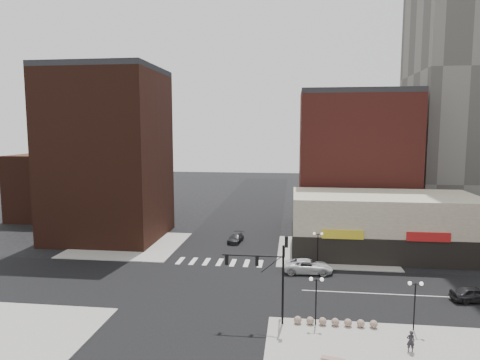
{
  "coord_description": "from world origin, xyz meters",
  "views": [
    {
      "loc": [
        8.96,
        -43.19,
        16.66
      ],
      "look_at": [
        3.02,
        3.86,
        11.0
      ],
      "focal_mm": 32.0,
      "sensor_mm": 36.0,
      "label": 1
    }
  ],
  "objects_px": {
    "street_lamp_se_b": "(415,293)",
    "street_lamp_se_a": "(316,289)",
    "street_lamp_ne": "(318,240)",
    "dark_sedan_north": "(236,238)",
    "dark_sedan_east": "(475,294)",
    "white_suv": "(308,266)",
    "traffic_signal": "(272,267)",
    "pedestrian": "(411,341)"
  },
  "relations": [
    {
      "from": "street_lamp_ne",
      "to": "dark_sedan_east",
      "type": "relative_size",
      "value": 0.94
    },
    {
      "from": "traffic_signal",
      "to": "pedestrian",
      "type": "relative_size",
      "value": 4.78
    },
    {
      "from": "traffic_signal",
      "to": "street_lamp_se_b",
      "type": "height_order",
      "value": "traffic_signal"
    },
    {
      "from": "traffic_signal",
      "to": "street_lamp_se_b",
      "type": "relative_size",
      "value": 1.87
    },
    {
      "from": "white_suv",
      "to": "pedestrian",
      "type": "distance_m",
      "value": 18.57
    },
    {
      "from": "dark_sedan_east",
      "to": "dark_sedan_north",
      "type": "relative_size",
      "value": 1.03
    },
    {
      "from": "street_lamp_se_a",
      "to": "dark_sedan_east",
      "type": "relative_size",
      "value": 0.94
    },
    {
      "from": "street_lamp_se_b",
      "to": "street_lamp_se_a",
      "type": "bearing_deg",
      "value": 180.0
    },
    {
      "from": "dark_sedan_north",
      "to": "street_lamp_se_a",
      "type": "bearing_deg",
      "value": -60.84
    },
    {
      "from": "white_suv",
      "to": "dark_sedan_east",
      "type": "distance_m",
      "value": 17.03
    },
    {
      "from": "street_lamp_se_b",
      "to": "white_suv",
      "type": "distance_m",
      "value": 16.06
    },
    {
      "from": "street_lamp_se_b",
      "to": "street_lamp_ne",
      "type": "height_order",
      "value": "same"
    },
    {
      "from": "street_lamp_ne",
      "to": "white_suv",
      "type": "relative_size",
      "value": 0.73
    },
    {
      "from": "traffic_signal",
      "to": "white_suv",
      "type": "distance_m",
      "value": 14.49
    },
    {
      "from": "street_lamp_se_a",
      "to": "street_lamp_ne",
      "type": "height_order",
      "value": "same"
    },
    {
      "from": "street_lamp_ne",
      "to": "dark_sedan_north",
      "type": "distance_m",
      "value": 15.42
    },
    {
      "from": "white_suv",
      "to": "street_lamp_ne",
      "type": "bearing_deg",
      "value": -28.85
    },
    {
      "from": "dark_sedan_east",
      "to": "pedestrian",
      "type": "xyz_separation_m",
      "value": [
        -8.73,
        -10.73,
        0.18
      ]
    },
    {
      "from": "dark_sedan_north",
      "to": "street_lamp_se_b",
      "type": "bearing_deg",
      "value": -47.37
    },
    {
      "from": "traffic_signal",
      "to": "street_lamp_se_a",
      "type": "height_order",
      "value": "traffic_signal"
    },
    {
      "from": "street_lamp_se_b",
      "to": "pedestrian",
      "type": "xyz_separation_m",
      "value": [
        -1.18,
        -3.61,
        -2.36
      ]
    },
    {
      "from": "street_lamp_se_b",
      "to": "dark_sedan_north",
      "type": "height_order",
      "value": "street_lamp_se_b"
    },
    {
      "from": "street_lamp_ne",
      "to": "traffic_signal",
      "type": "bearing_deg",
      "value": -106.75
    },
    {
      "from": "dark_sedan_east",
      "to": "dark_sedan_north",
      "type": "bearing_deg",
      "value": 46.77
    },
    {
      "from": "traffic_signal",
      "to": "dark_sedan_north",
      "type": "relative_size",
      "value": 1.81
    },
    {
      "from": "street_lamp_se_a",
      "to": "street_lamp_se_b",
      "type": "relative_size",
      "value": 1.0
    },
    {
      "from": "traffic_signal",
      "to": "pedestrian",
      "type": "xyz_separation_m",
      "value": [
        10.58,
        -3.78,
        -4.03
      ]
    },
    {
      "from": "street_lamp_se_a",
      "to": "pedestrian",
      "type": "relative_size",
      "value": 2.56
    },
    {
      "from": "street_lamp_ne",
      "to": "street_lamp_se_a",
      "type": "bearing_deg",
      "value": -93.58
    },
    {
      "from": "traffic_signal",
      "to": "street_lamp_se_b",
      "type": "bearing_deg",
      "value": -0.82
    },
    {
      "from": "street_lamp_ne",
      "to": "pedestrian",
      "type": "xyz_separation_m",
      "value": [
        5.82,
        -19.61,
        -2.36
      ]
    },
    {
      "from": "pedestrian",
      "to": "street_lamp_se_b",
      "type": "bearing_deg",
      "value": -106.4
    },
    {
      "from": "street_lamp_ne",
      "to": "dark_sedan_north",
      "type": "bearing_deg",
      "value": 138.74
    },
    {
      "from": "street_lamp_se_a",
      "to": "dark_sedan_north",
      "type": "bearing_deg",
      "value": 111.82
    },
    {
      "from": "traffic_signal",
      "to": "street_lamp_ne",
      "type": "height_order",
      "value": "traffic_signal"
    },
    {
      "from": "street_lamp_ne",
      "to": "white_suv",
      "type": "height_order",
      "value": "street_lamp_ne"
    },
    {
      "from": "pedestrian",
      "to": "dark_sedan_east",
      "type": "bearing_deg",
      "value": -127.44
    },
    {
      "from": "street_lamp_se_b",
      "to": "pedestrian",
      "type": "distance_m",
      "value": 4.47
    },
    {
      "from": "white_suv",
      "to": "traffic_signal",
      "type": "bearing_deg",
      "value": 162.72
    },
    {
      "from": "white_suv",
      "to": "dark_sedan_north",
      "type": "bearing_deg",
      "value": 37.0
    },
    {
      "from": "dark_sedan_east",
      "to": "dark_sedan_north",
      "type": "xyz_separation_m",
      "value": [
        -25.96,
        18.9,
        -0.13
      ]
    },
    {
      "from": "white_suv",
      "to": "dark_sedan_east",
      "type": "relative_size",
      "value": 1.28
    }
  ]
}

